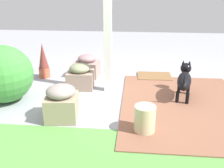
% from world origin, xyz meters
% --- Properties ---
extents(ground_plane, '(12.00, 12.00, 0.00)m').
position_xyz_m(ground_plane, '(0.00, 0.00, 0.00)').
color(ground_plane, '#989AA2').
extents(brick_path, '(1.80, 2.40, 0.02)m').
position_xyz_m(brick_path, '(-0.94, 0.24, 0.01)').
color(brick_path, brown).
rests_on(brick_path, ground).
extents(porch_pillar, '(0.12, 0.12, 2.54)m').
position_xyz_m(porch_pillar, '(0.22, -0.24, 1.27)').
color(porch_pillar, white).
rests_on(porch_pillar, ground).
extents(stone_planter_nearest, '(0.47, 0.42, 0.43)m').
position_xyz_m(stone_planter_nearest, '(0.69, -0.90, 0.20)').
color(stone_planter_nearest, gray).
rests_on(stone_planter_nearest, ground).
extents(stone_planter_near, '(0.46, 0.40, 0.43)m').
position_xyz_m(stone_planter_near, '(0.70, -0.30, 0.21)').
color(stone_planter_near, gray).
rests_on(stone_planter_near, ground).
extents(stone_planter_far, '(0.44, 0.46, 0.47)m').
position_xyz_m(stone_planter_far, '(0.71, 0.77, 0.23)').
color(stone_planter_far, gray).
rests_on(stone_planter_far, ground).
extents(round_shrub, '(0.85, 0.85, 0.85)m').
position_xyz_m(round_shrub, '(1.70, 0.32, 0.42)').
color(round_shrub, '#3E8C3A').
rests_on(round_shrub, ground).
extents(terracotta_pot_spiky, '(0.20, 0.20, 0.65)m').
position_xyz_m(terracotta_pot_spiky, '(1.50, -0.77, 0.31)').
color(terracotta_pot_spiky, '#BC573B').
rests_on(terracotta_pot_spiky, ground).
extents(dog, '(0.33, 0.76, 0.52)m').
position_xyz_m(dog, '(-0.98, -0.06, 0.30)').
color(dog, black).
rests_on(dog, ground).
extents(ceramic_urn, '(0.25, 0.25, 0.34)m').
position_xyz_m(ceramic_urn, '(-0.36, 1.00, 0.17)').
color(ceramic_urn, beige).
rests_on(ceramic_urn, ground).
extents(doormat, '(0.65, 0.48, 0.03)m').
position_xyz_m(doormat, '(-0.59, -0.98, 0.01)').
color(doormat, brown).
rests_on(doormat, ground).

